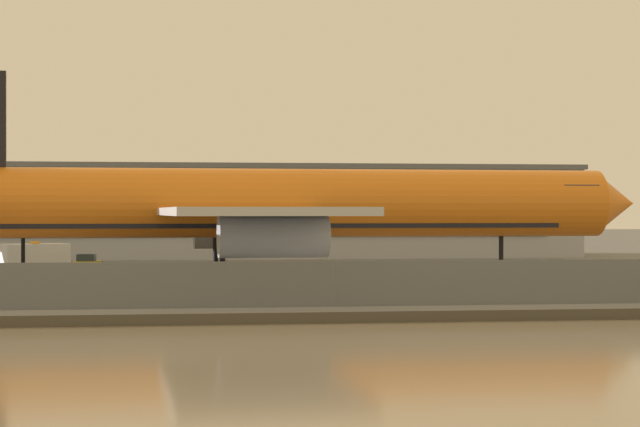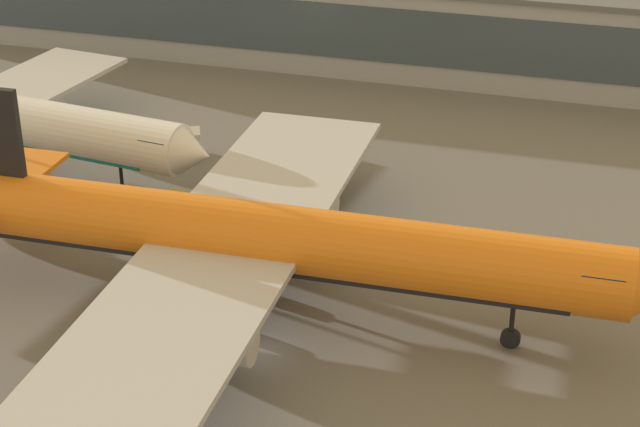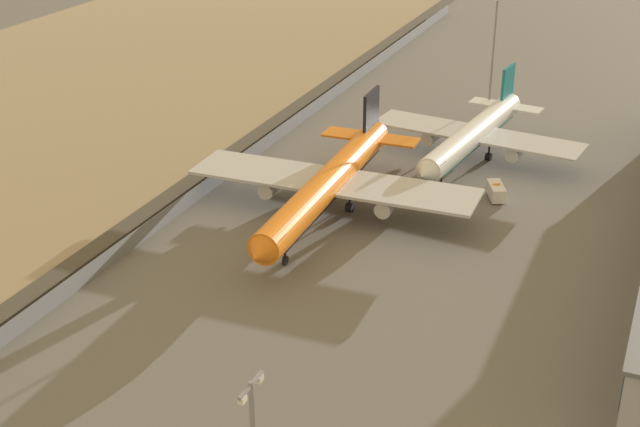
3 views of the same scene
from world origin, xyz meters
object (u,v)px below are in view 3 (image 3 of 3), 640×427
object	(u,v)px
passenger_jet_white_teal	(474,134)
baggage_tug	(424,194)
apron_light_mast_apron_east	(493,56)
cargo_jet_orange	(330,183)
ops_van	(496,191)

from	to	relation	value
passenger_jet_white_teal	baggage_tug	distance (m)	18.90
passenger_jet_white_teal	apron_light_mast_apron_east	world-z (taller)	apron_light_mast_apron_east
cargo_jet_orange	passenger_jet_white_teal	xyz separation A→B (m)	(-29.31, 14.18, -0.34)
baggage_tug	apron_light_mast_apron_east	xyz separation A→B (m)	(-36.00, 1.26, 12.86)
cargo_jet_orange	baggage_tug	distance (m)	16.40
baggage_tug	ops_van	distance (m)	11.10
apron_light_mast_apron_east	ops_van	bearing A→B (deg)	15.69
cargo_jet_orange	passenger_jet_white_teal	distance (m)	32.57
baggage_tug	ops_van	bearing A→B (deg)	114.57
baggage_tug	apron_light_mast_apron_east	world-z (taller)	apron_light_mast_apron_east
baggage_tug	cargo_jet_orange	bearing A→B (deg)	-45.33
passenger_jet_white_teal	ops_van	size ratio (longest dim) A/B	7.59
cargo_jet_orange	ops_van	xyz separation A→B (m)	(-15.71, 21.31, -3.95)
baggage_tug	apron_light_mast_apron_east	size ratio (longest dim) A/B	0.14
passenger_jet_white_teal	ops_van	bearing A→B (deg)	27.67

